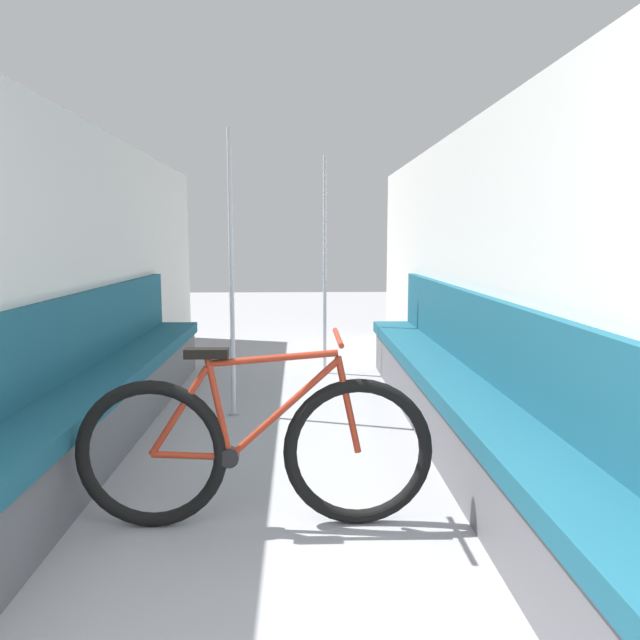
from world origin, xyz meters
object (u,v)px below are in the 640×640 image
bench_seat_row_right (463,403)px  bicycle (255,449)px  grab_pole_near (325,269)px  grab_pole_far (231,279)px  bench_seat_row_left (87,407)px

bench_seat_row_right → bicycle: bench_seat_row_right is taller
grab_pole_near → grab_pole_far: size_ratio=1.00×
bench_seat_row_right → grab_pole_near: grab_pole_near is taller
bench_seat_row_left → grab_pole_near: 2.96m
bench_seat_row_right → bicycle: bearing=-142.9°
bicycle → grab_pole_far: bearing=91.5°
bicycle → bench_seat_row_right: bearing=29.6°
bench_seat_row_right → grab_pole_near: size_ratio=2.48×
bench_seat_row_right → grab_pole_near: bearing=107.5°
bench_seat_row_left → grab_pole_far: 1.43m
grab_pole_near → grab_pole_far: bearing=-117.4°
bench_seat_row_right → bicycle: (-1.23, -0.93, 0.04)m
bicycle → grab_pole_far: (-0.30, 1.87, 0.68)m
bench_seat_row_left → bicycle: bearing=-40.5°
grab_pole_near → grab_pole_far: 1.66m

